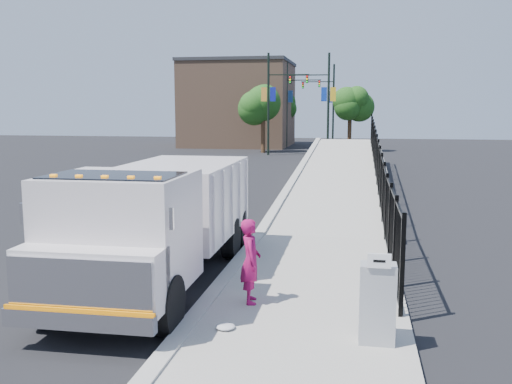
# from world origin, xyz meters

# --- Properties ---
(ground) EXTENTS (120.00, 120.00, 0.00)m
(ground) POSITION_xyz_m (0.00, 0.00, 0.00)
(ground) COLOR black
(ground) RESTS_ON ground
(sidewalk) EXTENTS (3.55, 12.00, 0.12)m
(sidewalk) POSITION_xyz_m (1.93, -2.00, 0.06)
(sidewalk) COLOR #9E998E
(sidewalk) RESTS_ON ground
(curb) EXTENTS (0.30, 12.00, 0.16)m
(curb) POSITION_xyz_m (0.00, -2.00, 0.08)
(curb) COLOR #ADAAA3
(curb) RESTS_ON ground
(ramp) EXTENTS (3.95, 24.06, 3.19)m
(ramp) POSITION_xyz_m (2.12, 16.00, 0.00)
(ramp) COLOR #9E998E
(ramp) RESTS_ON ground
(iron_fence) EXTENTS (0.10, 28.00, 1.80)m
(iron_fence) POSITION_xyz_m (3.55, 12.00, 0.90)
(iron_fence) COLOR black
(iron_fence) RESTS_ON ground
(truck) EXTENTS (2.59, 7.71, 2.63)m
(truck) POSITION_xyz_m (-1.38, -0.57, 1.48)
(truck) COLOR black
(truck) RESTS_ON ground
(worker) EXTENTS (0.51, 0.65, 1.59)m
(worker) POSITION_xyz_m (0.83, -1.74, 0.91)
(worker) COLOR #980E4D
(worker) RESTS_ON sidewalk
(utility_cabinet) EXTENTS (0.55, 0.40, 1.25)m
(utility_cabinet) POSITION_xyz_m (3.10, -3.20, 0.75)
(utility_cabinet) COLOR gray
(utility_cabinet) RESTS_ON sidewalk
(arrow_sign) EXTENTS (0.35, 0.04, 0.22)m
(arrow_sign) POSITION_xyz_m (3.10, -3.42, 1.48)
(arrow_sign) COLOR white
(arrow_sign) RESTS_ON utility_cabinet
(debris) EXTENTS (0.32, 0.32, 0.08)m
(debris) POSITION_xyz_m (0.66, -3.10, 0.16)
(debris) COLOR silver
(debris) RESTS_ON sidewalk
(light_pole_0) EXTENTS (3.77, 0.22, 8.00)m
(light_pole_0) POSITION_xyz_m (-4.05, 33.17, 4.36)
(light_pole_0) COLOR black
(light_pole_0) RESTS_ON ground
(light_pole_1) EXTENTS (3.78, 0.22, 8.00)m
(light_pole_1) POSITION_xyz_m (0.01, 33.89, 4.36)
(light_pole_1) COLOR black
(light_pole_1) RESTS_ON ground
(light_pole_2) EXTENTS (3.77, 0.22, 8.00)m
(light_pole_2) POSITION_xyz_m (-3.71, 42.04, 4.36)
(light_pole_2) COLOR black
(light_pole_2) RESTS_ON ground
(light_pole_3) EXTENTS (3.77, 0.22, 8.00)m
(light_pole_3) POSITION_xyz_m (-0.11, 45.66, 4.36)
(light_pole_3) COLOR black
(light_pole_3) RESTS_ON ground
(tree_0) EXTENTS (3.10, 3.10, 5.55)m
(tree_0) POSITION_xyz_m (-5.16, 35.48, 3.97)
(tree_0) COLOR #382314
(tree_0) RESTS_ON ground
(tree_1) EXTENTS (2.35, 2.35, 5.18)m
(tree_1) POSITION_xyz_m (1.96, 38.01, 3.93)
(tree_1) COLOR #382314
(tree_1) RESTS_ON ground
(tree_2) EXTENTS (2.51, 2.51, 5.25)m
(tree_2) POSITION_xyz_m (-4.97, 47.18, 3.94)
(tree_2) COLOR #382314
(tree_2) RESTS_ON ground
(building) EXTENTS (10.00, 10.00, 8.00)m
(building) POSITION_xyz_m (-9.00, 44.00, 4.00)
(building) COLOR #8C664C
(building) RESTS_ON ground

